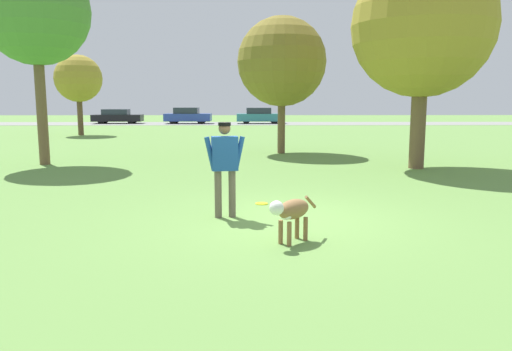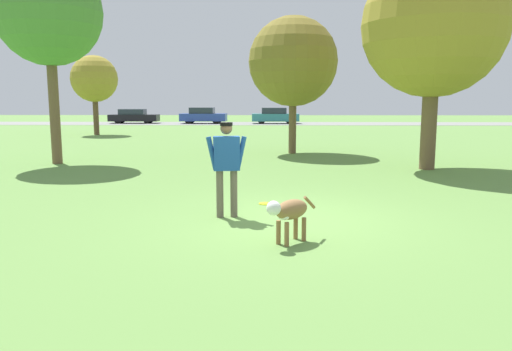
{
  "view_description": "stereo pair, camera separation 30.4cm",
  "coord_description": "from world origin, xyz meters",
  "px_view_note": "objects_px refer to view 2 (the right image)",
  "views": [
    {
      "loc": [
        -0.62,
        -8.76,
        2.15
      ],
      "look_at": [
        -0.5,
        -0.61,
        0.9
      ],
      "focal_mm": 35.0,
      "sensor_mm": 36.0,
      "label": 1
    },
    {
      "loc": [
        -0.31,
        -8.76,
        2.15
      ],
      "look_at": [
        -0.5,
        -0.61,
        0.9
      ],
      "focal_mm": 35.0,
      "sensor_mm": 36.0,
      "label": 2
    }
  ],
  "objects_px": {
    "parked_car_teal": "(275,116)",
    "dog": "(289,211)",
    "tree_near_left": "(49,13)",
    "parked_car_black": "(134,116)",
    "tree_near_right": "(434,26)",
    "parked_car_blue": "(203,116)",
    "person": "(227,161)",
    "frisbee": "(265,204)",
    "tree_mid_center": "(293,62)",
    "tree_far_left": "(94,79)"
  },
  "relations": [
    {
      "from": "parked_car_teal",
      "to": "dog",
      "type": "bearing_deg",
      "value": -92.36
    },
    {
      "from": "frisbee",
      "to": "tree_far_left",
      "type": "relative_size",
      "value": 0.05
    },
    {
      "from": "parked_car_black",
      "to": "parked_car_teal",
      "type": "bearing_deg",
      "value": -2.59
    },
    {
      "from": "dog",
      "to": "parked_car_teal",
      "type": "relative_size",
      "value": 0.21
    },
    {
      "from": "tree_mid_center",
      "to": "tree_near_right",
      "type": "distance_m",
      "value": 6.06
    },
    {
      "from": "dog",
      "to": "tree_near_right",
      "type": "distance_m",
      "value": 10.17
    },
    {
      "from": "tree_mid_center",
      "to": "parked_car_teal",
      "type": "xyz_separation_m",
      "value": [
        -0.33,
        24.76,
        -2.92
      ]
    },
    {
      "from": "dog",
      "to": "parked_car_black",
      "type": "xyz_separation_m",
      "value": [
        -12.41,
        37.79,
        0.14
      ]
    },
    {
      "from": "parked_car_blue",
      "to": "parked_car_teal",
      "type": "bearing_deg",
      "value": 2.09
    },
    {
      "from": "tree_mid_center",
      "to": "parked_car_black",
      "type": "xyz_separation_m",
      "value": [
        -13.09,
        25.06,
        -2.98
      ]
    },
    {
      "from": "parked_car_blue",
      "to": "dog",
      "type": "bearing_deg",
      "value": -79.09
    },
    {
      "from": "tree_far_left",
      "to": "tree_mid_center",
      "type": "bearing_deg",
      "value": -42.06
    },
    {
      "from": "parked_car_black",
      "to": "parked_car_teal",
      "type": "distance_m",
      "value": 12.76
    },
    {
      "from": "dog",
      "to": "frisbee",
      "type": "bearing_deg",
      "value": -129.37
    },
    {
      "from": "person",
      "to": "parked_car_teal",
      "type": "bearing_deg",
      "value": 78.12
    },
    {
      "from": "frisbee",
      "to": "parked_car_blue",
      "type": "relative_size",
      "value": 0.06
    },
    {
      "from": "person",
      "to": "tree_near_left",
      "type": "xyz_separation_m",
      "value": [
        -6.36,
        7.62,
        3.86
      ]
    },
    {
      "from": "parked_car_blue",
      "to": "tree_near_right",
      "type": "bearing_deg",
      "value": -68.19
    },
    {
      "from": "parked_car_blue",
      "to": "parked_car_teal",
      "type": "distance_m",
      "value": 6.42
    },
    {
      "from": "person",
      "to": "tree_near_right",
      "type": "bearing_deg",
      "value": 39.2
    },
    {
      "from": "frisbee",
      "to": "parked_car_teal",
      "type": "xyz_separation_m",
      "value": [
        0.71,
        34.65,
        0.68
      ]
    },
    {
      "from": "tree_far_left",
      "to": "parked_car_teal",
      "type": "bearing_deg",
      "value": 52.32
    },
    {
      "from": "person",
      "to": "parked_car_black",
      "type": "relative_size",
      "value": 0.4
    },
    {
      "from": "frisbee",
      "to": "parked_car_teal",
      "type": "height_order",
      "value": "parked_car_teal"
    },
    {
      "from": "dog",
      "to": "parked_car_black",
      "type": "relative_size",
      "value": 0.2
    },
    {
      "from": "tree_near_right",
      "to": "parked_car_blue",
      "type": "xyz_separation_m",
      "value": [
        -10.71,
        29.24,
        -3.63
      ]
    },
    {
      "from": "tree_near_left",
      "to": "tree_near_right",
      "type": "distance_m",
      "value": 12.13
    },
    {
      "from": "tree_mid_center",
      "to": "tree_near_right",
      "type": "bearing_deg",
      "value": -48.8
    },
    {
      "from": "dog",
      "to": "frisbee",
      "type": "height_order",
      "value": "dog"
    },
    {
      "from": "person",
      "to": "dog",
      "type": "xyz_separation_m",
      "value": [
        1.07,
        -1.68,
        -0.56
      ]
    },
    {
      "from": "dog",
      "to": "tree_far_left",
      "type": "height_order",
      "value": "tree_far_left"
    },
    {
      "from": "frisbee",
      "to": "tree_near_left",
      "type": "relative_size",
      "value": 0.04
    },
    {
      "from": "tree_near_left",
      "to": "parked_car_teal",
      "type": "height_order",
      "value": "tree_near_left"
    },
    {
      "from": "dog",
      "to": "tree_far_left",
      "type": "xyz_separation_m",
      "value": [
        -10.79,
        23.07,
        2.87
      ]
    },
    {
      "from": "parked_car_blue",
      "to": "tree_far_left",
      "type": "bearing_deg",
      "value": -106.47
    },
    {
      "from": "person",
      "to": "parked_car_teal",
      "type": "relative_size",
      "value": 0.41
    },
    {
      "from": "dog",
      "to": "tree_mid_center",
      "type": "relative_size",
      "value": 0.16
    },
    {
      "from": "tree_near_left",
      "to": "parked_car_black",
      "type": "bearing_deg",
      "value": 99.92
    },
    {
      "from": "tree_far_left",
      "to": "parked_car_black",
      "type": "relative_size",
      "value": 1.09
    },
    {
      "from": "parked_car_teal",
      "to": "tree_mid_center",
      "type": "bearing_deg",
      "value": -91.06
    },
    {
      "from": "parked_car_black",
      "to": "person",
      "type": "bearing_deg",
      "value": -73.78
    },
    {
      "from": "person",
      "to": "tree_far_left",
      "type": "xyz_separation_m",
      "value": [
        -9.72,
        21.39,
        2.31
      ]
    },
    {
      "from": "tree_near_left",
      "to": "parked_car_black",
      "type": "distance_m",
      "value": 29.24
    },
    {
      "from": "parked_car_blue",
      "to": "parked_car_teal",
      "type": "height_order",
      "value": "parked_car_blue"
    },
    {
      "from": "tree_far_left",
      "to": "dog",
      "type": "bearing_deg",
      "value": -64.94
    },
    {
      "from": "frisbee",
      "to": "tree_near_left",
      "type": "bearing_deg",
      "value": 137.53
    },
    {
      "from": "parked_car_black",
      "to": "parked_car_teal",
      "type": "height_order",
      "value": "parked_car_teal"
    },
    {
      "from": "tree_near_left",
      "to": "tree_far_left",
      "type": "height_order",
      "value": "tree_near_left"
    },
    {
      "from": "tree_far_left",
      "to": "person",
      "type": "bearing_deg",
      "value": -65.56
    },
    {
      "from": "parked_car_blue",
      "to": "tree_mid_center",
      "type": "bearing_deg",
      "value": -73.03
    }
  ]
}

